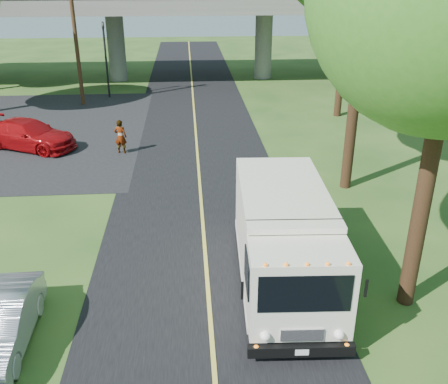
{
  "coord_description": "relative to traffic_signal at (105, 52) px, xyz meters",
  "views": [
    {
      "loc": [
        -0.44,
        -10.1,
        8.58
      ],
      "look_at": [
        0.72,
        5.29,
        1.6
      ],
      "focal_mm": 40.0,
      "sensor_mm": 36.0,
      "label": 1
    }
  ],
  "objects": [
    {
      "name": "utility_pole",
      "position": [
        -1.5,
        -2.0,
        1.4
      ],
      "size": [
        1.6,
        0.26,
        9.0
      ],
      "color": "#472D19",
      "rests_on": "ground"
    },
    {
      "name": "overpass",
      "position": [
        6.0,
        6.0,
        1.36
      ],
      "size": [
        54.0,
        10.0,
        7.3
      ],
      "color": "slate",
      "rests_on": "ground"
    },
    {
      "name": "silver_sedan",
      "position": [
        0.84,
        -26.0,
        -2.56
      ],
      "size": [
        1.46,
        3.9,
        1.27
      ],
      "primitive_type": "imported",
      "rotation": [
        0.0,
        0.0,
        0.03
      ],
      "color": "#9B9DA4",
      "rests_on": "ground"
    },
    {
      "name": "pedestrian",
      "position": [
        2.2,
        -12.01,
        -2.34
      ],
      "size": [
        0.71,
        0.56,
        1.72
      ],
      "primitive_type": "imported",
      "rotation": [
        0.0,
        0.0,
        2.89
      ],
      "color": "gray",
      "rests_on": "ground"
    },
    {
      "name": "red_sedan",
      "position": [
        -2.62,
        -10.89,
        -2.46
      ],
      "size": [
        5.49,
        4.0,
        1.48
      ],
      "primitive_type": "imported",
      "rotation": [
        0.0,
        0.0,
        1.14
      ],
      "color": "#97090C",
      "rests_on": "ground"
    },
    {
      "name": "step_van",
      "position": [
        8.2,
        -23.87,
        -1.66
      ],
      "size": [
        2.79,
        6.86,
        2.84
      ],
      "rotation": [
        0.0,
        0.0,
        -0.05
      ],
      "color": "silver",
      "rests_on": "ground"
    },
    {
      "name": "traffic_signal",
      "position": [
        0.0,
        0.0,
        0.0
      ],
      "size": [
        0.18,
        0.22,
        5.2
      ],
      "color": "black",
      "rests_on": "ground"
    },
    {
      "name": "ground",
      "position": [
        6.0,
        -26.0,
        -3.2
      ],
      "size": [
        120.0,
        120.0,
        0.0
      ],
      "primitive_type": "plane",
      "color": "#28491A",
      "rests_on": "ground"
    },
    {
      "name": "lane_line",
      "position": [
        6.0,
        -16.0,
        -3.17
      ],
      "size": [
        0.12,
        90.0,
        0.01
      ],
      "primitive_type": "cube",
      "color": "gold",
      "rests_on": "road"
    },
    {
      "name": "road",
      "position": [
        6.0,
        -16.0,
        -3.19
      ],
      "size": [
        7.0,
        90.0,
        0.02
      ],
      "primitive_type": "cube",
      "color": "black",
      "rests_on": "ground"
    },
    {
      "name": "parking_lot",
      "position": [
        -5.0,
        -8.0,
        -3.19
      ],
      "size": [
        16.0,
        18.0,
        0.01
      ],
      "primitive_type": "cube",
      "color": "black",
      "rests_on": "ground"
    }
  ]
}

